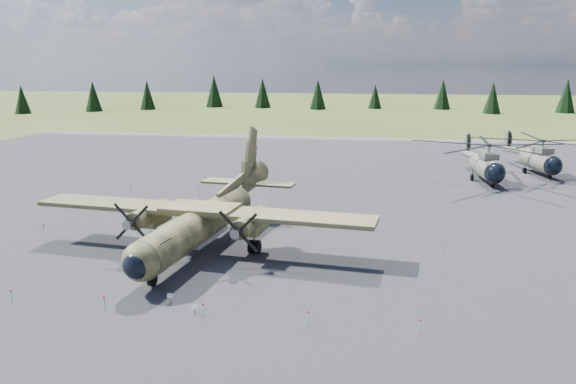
# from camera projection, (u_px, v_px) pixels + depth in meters

# --- Properties ---
(ground) EXTENTS (500.00, 500.00, 0.00)m
(ground) POSITION_uv_depth(u_px,v_px,m) (231.00, 243.00, 45.20)
(ground) COLOR #58652C
(ground) RESTS_ON ground
(apron) EXTENTS (120.00, 120.00, 0.04)m
(apron) POSITION_uv_depth(u_px,v_px,m) (258.00, 212.00, 54.82)
(apron) COLOR slate
(apron) RESTS_ON ground
(transport_plane) EXTENTS (27.08, 24.49, 8.91)m
(transport_plane) POSITION_uv_depth(u_px,v_px,m) (206.00, 215.00, 43.88)
(transport_plane) COLOR #373D21
(transport_plane) RESTS_ON ground
(helicopter_near) EXTENTS (20.55, 23.12, 4.80)m
(helicopter_near) POSITION_uv_depth(u_px,v_px,m) (487.00, 155.00, 67.95)
(helicopter_near) COLOR slate
(helicopter_near) RESTS_ON ground
(helicopter_mid) EXTENTS (21.62, 23.09, 4.65)m
(helicopter_mid) POSITION_uv_depth(u_px,v_px,m) (540.00, 150.00, 72.87)
(helicopter_mid) COLOR slate
(helicopter_mid) RESTS_ON ground
(info_placard_left) EXTENTS (0.39, 0.17, 0.61)m
(info_placard_left) POSITION_uv_depth(u_px,v_px,m) (170.00, 297.00, 33.75)
(info_placard_left) COLOR gray
(info_placard_left) RESTS_ON ground
(info_placard_right) EXTENTS (0.39, 0.17, 0.60)m
(info_placard_right) POSITION_uv_depth(u_px,v_px,m) (195.00, 307.00, 32.28)
(info_placard_right) COLOR gray
(info_placard_right) RESTS_ON ground
(barrier_fence) EXTENTS (33.12, 29.62, 0.85)m
(barrier_fence) POSITION_uv_depth(u_px,v_px,m) (226.00, 237.00, 45.09)
(barrier_fence) COLOR silver
(barrier_fence) RESTS_ON ground
(treeline) EXTENTS (314.60, 305.93, 10.97)m
(treeline) POSITION_uv_depth(u_px,v_px,m) (298.00, 181.00, 45.60)
(treeline) COLOR black
(treeline) RESTS_ON ground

